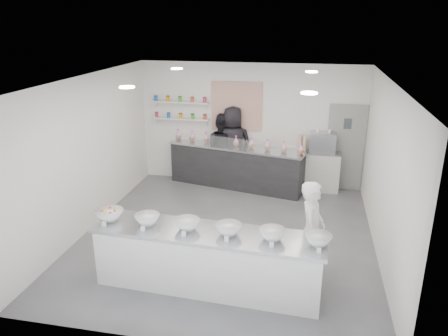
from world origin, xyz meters
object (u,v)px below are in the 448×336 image
at_px(espresso_ledge, 312,171).
at_px(staff_right, 233,146).
at_px(woman_prep, 311,231).
at_px(staff_left, 222,148).
at_px(back_bar, 236,167).
at_px(espresso_machine, 323,143).
at_px(prep_counter, 208,260).

relative_size(espresso_ledge, staff_right, 0.67).
xyz_separation_m(woman_prep, staff_left, (-2.27, 3.95, 0.07)).
bearing_deg(back_bar, staff_right, 129.04).
bearing_deg(woman_prep, back_bar, 32.28).
xyz_separation_m(back_bar, staff_left, (-0.40, 0.25, 0.38)).
bearing_deg(espresso_machine, staff_right, 178.15).
xyz_separation_m(back_bar, espresso_ledge, (1.84, 0.18, -0.03)).
distance_m(prep_counter, staff_left, 4.62).
bearing_deg(back_bar, prep_counter, -73.03).
relative_size(woman_prep, staff_right, 0.84).
distance_m(espresso_ledge, staff_left, 2.28).
distance_m(prep_counter, espresso_machine, 4.85).
relative_size(back_bar, espresso_ledge, 2.56).
xyz_separation_m(back_bar, staff_right, (-0.12, 0.25, 0.47)).
height_order(back_bar, staff_right, staff_right).
bearing_deg(woman_prep, espresso_machine, 2.82).
distance_m(prep_counter, back_bar, 4.31).
height_order(prep_counter, woman_prep, woman_prep).
relative_size(back_bar, staff_left, 1.88).
height_order(espresso_ledge, woman_prep, woman_prep).
bearing_deg(espresso_ledge, espresso_machine, 0.00).
bearing_deg(espresso_ledge, staff_left, 178.21).
height_order(back_bar, espresso_machine, espresso_machine).
relative_size(back_bar, woman_prep, 2.03).
bearing_deg(espresso_ledge, prep_counter, -108.66).
bearing_deg(staff_left, staff_right, -161.23).
xyz_separation_m(prep_counter, back_bar, (-0.33, 4.30, 0.04)).
distance_m(back_bar, staff_left, 0.61).
relative_size(espresso_machine, staff_right, 0.30).
bearing_deg(staff_left, prep_counter, 117.92).
bearing_deg(espresso_machine, staff_left, 178.36).
distance_m(espresso_ledge, woman_prep, 3.89).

